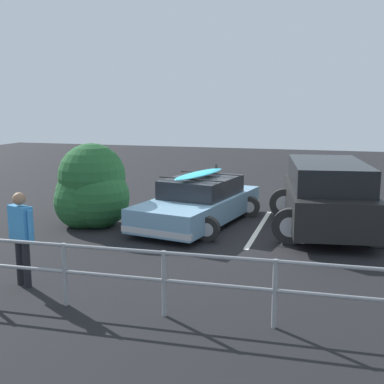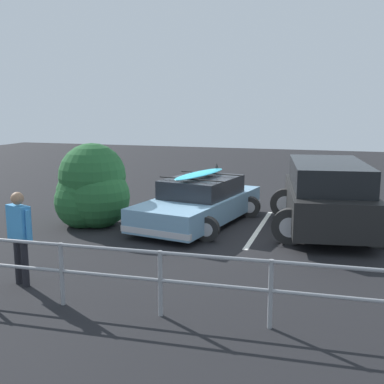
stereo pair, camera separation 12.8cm
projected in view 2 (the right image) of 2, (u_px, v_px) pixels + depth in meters
ground_plane at (220, 226)px, 12.41m from camera, size 44.00×44.00×0.02m
parking_stripe at (259, 228)px, 12.14m from camera, size 0.12×3.86×0.00m
sedan_car at (200, 202)px, 12.54m from camera, size 2.84×4.66×1.48m
suv_car at (327, 195)px, 11.73m from camera, size 3.04×4.55×1.72m
person_bystander at (19, 230)px, 8.16m from camera, size 0.60×0.34×1.64m
railing_fence at (160, 273)px, 7.01m from camera, size 9.67×0.51×1.00m
bush_near_left at (91, 191)px, 12.34m from camera, size 1.95×1.80×2.19m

